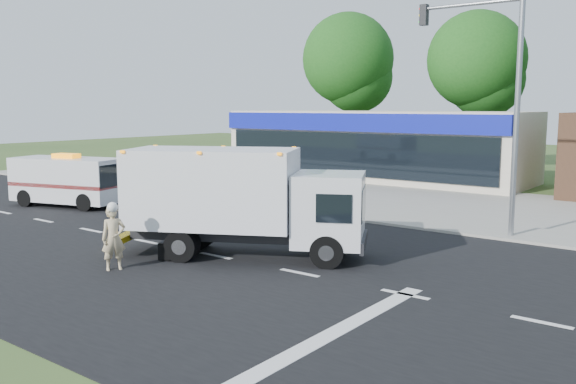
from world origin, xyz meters
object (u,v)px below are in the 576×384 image
(emergency_worker, at_px, (114,237))
(traffic_signal_pole, at_px, (498,87))
(ambulance_van, at_px, (70,180))
(ems_box_truck, at_px, (239,195))

(emergency_worker, distance_m, traffic_signal_pole, 12.80)
(traffic_signal_pole, bearing_deg, ambulance_van, -163.28)
(emergency_worker, xyz_separation_m, ambulance_van, (-10.12, 5.32, 0.26))
(ambulance_van, height_order, traffic_signal_pole, traffic_signal_pole)
(emergency_worker, distance_m, ambulance_van, 11.44)
(ems_box_truck, height_order, emergency_worker, ems_box_truck)
(emergency_worker, bearing_deg, ems_box_truck, 0.52)
(emergency_worker, relative_size, traffic_signal_pole, 0.23)
(ems_box_truck, distance_m, emergency_worker, 3.62)
(emergency_worker, bearing_deg, traffic_signal_pole, -3.89)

